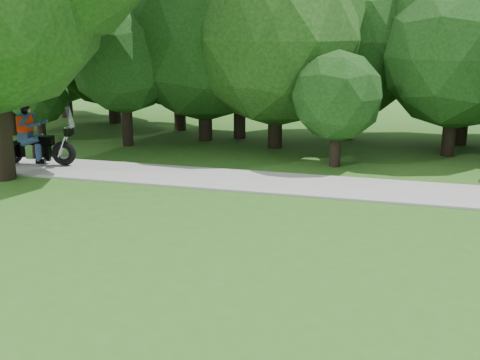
# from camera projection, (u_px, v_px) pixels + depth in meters

# --- Properties ---
(ground) EXTENTS (100.00, 100.00, 0.00)m
(ground) POSITION_uv_depth(u_px,v_px,m) (364.00, 345.00, 8.25)
(ground) COLOR #2F5D1A
(ground) RESTS_ON ground
(walkway) EXTENTS (60.00, 2.20, 0.06)m
(walkway) POSITION_uv_depth(u_px,v_px,m) (387.00, 191.00, 15.71)
(walkway) COLOR gray
(walkway) RESTS_ON ground
(tree_line) EXTENTS (39.19, 11.81, 7.27)m
(tree_line) POSITION_uv_depth(u_px,v_px,m) (430.00, 41.00, 20.74)
(tree_line) COLOR black
(tree_line) RESTS_ON ground
(touring_motorcycle) EXTENTS (2.44, 0.98, 1.86)m
(touring_motorcycle) POSITION_uv_depth(u_px,v_px,m) (32.00, 143.00, 18.28)
(touring_motorcycle) COLOR black
(touring_motorcycle) RESTS_ON walkway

